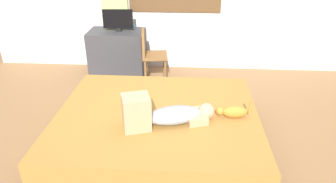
{
  "coord_description": "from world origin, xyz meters",
  "views": [
    {
      "loc": [
        0.26,
        -2.81,
        2.13
      ],
      "look_at": [
        0.05,
        0.26,
        0.59
      ],
      "focal_mm": 33.32,
      "sensor_mm": 36.0,
      "label": 1
    }
  ],
  "objects": [
    {
      "name": "cup",
      "position": [
        -0.67,
        2.24,
        0.78
      ],
      "size": [
        0.06,
        0.06,
        0.08
      ],
      "primitive_type": "cylinder",
      "color": "teal",
      "rests_on": "desk"
    },
    {
      "name": "desk",
      "position": [
        -0.93,
        2.09,
        0.37
      ],
      "size": [
        0.9,
        0.56,
        0.74
      ],
      "color": "#38383D",
      "rests_on": "ground"
    },
    {
      "name": "person_lying",
      "position": [
        0.04,
        -0.16,
        0.55
      ],
      "size": [
        0.93,
        0.49,
        0.34
      ],
      "color": "#8C939E",
      "rests_on": "bed"
    },
    {
      "name": "bed",
      "position": [
        -0.05,
        0.06,
        0.22
      ],
      "size": [
        2.2,
        1.93,
        0.44
      ],
      "color": "#38383D",
      "rests_on": "ground"
    },
    {
      "name": "ground_plane",
      "position": [
        0.0,
        0.0,
        0.0
      ],
      "size": [
        16.0,
        16.0,
        0.0
      ],
      "primitive_type": "plane",
      "color": "olive"
    },
    {
      "name": "cat",
      "position": [
        0.74,
        0.01,
        0.5
      ],
      "size": [
        0.36,
        0.13,
        0.21
      ],
      "color": "#C67A2D",
      "rests_on": "bed"
    },
    {
      "name": "chair_by_desk",
      "position": [
        -0.33,
        1.73,
        0.51
      ],
      "size": [
        0.43,
        0.43,
        0.86
      ],
      "color": "brown",
      "rests_on": "ground"
    },
    {
      "name": "tv_monitor",
      "position": [
        -0.88,
        2.09,
        0.92
      ],
      "size": [
        0.48,
        0.1,
        0.35
      ],
      "color": "black",
      "rests_on": "desk"
    }
  ]
}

